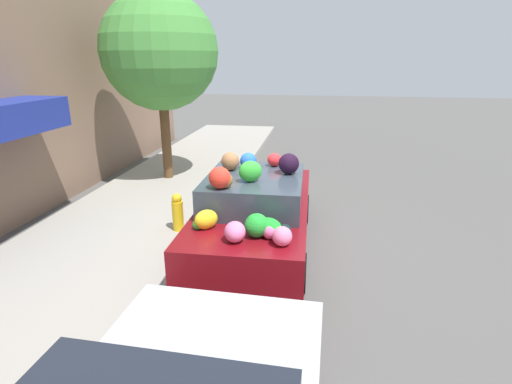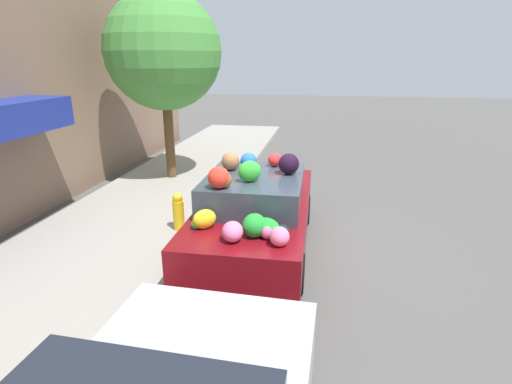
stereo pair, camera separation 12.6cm
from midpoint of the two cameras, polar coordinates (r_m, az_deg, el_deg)
name	(u,v)px [view 2 (the right image)]	position (r m, az deg, el deg)	size (l,w,h in m)	color
ground_plane	(261,248)	(7.03, 1.20, -7.97)	(60.00, 60.00, 0.00)	#565451
sidewalk_curb	(117,233)	(7.83, -18.81, -5.53)	(24.00, 3.20, 0.15)	#9E998E
street_tree	(163,52)	(10.42, -12.74, 18.96)	(2.81, 2.81, 4.55)	brown
fire_hydrant	(178,212)	(7.38, -10.55, -2.77)	(0.20, 0.20, 0.70)	gold
art_car	(255,209)	(6.71, 0.41, -2.45)	(4.09, 1.82, 1.69)	maroon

